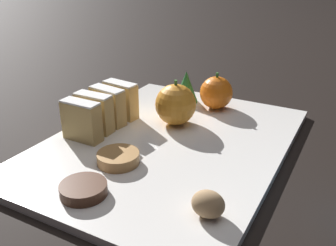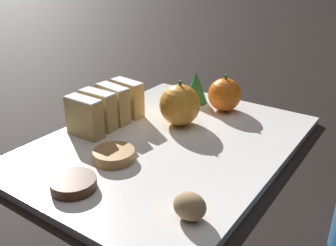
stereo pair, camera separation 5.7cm
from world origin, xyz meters
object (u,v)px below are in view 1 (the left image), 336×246
at_px(walnut, 208,204).
at_px(chocolate_cookie, 84,189).
at_px(orange_far, 216,93).
at_px(orange_near, 176,104).

relative_size(walnut, chocolate_cookie, 0.66).
distance_m(orange_far, walnut, 0.32).
xyz_separation_m(orange_far, chocolate_cookie, (-0.04, -0.33, -0.02)).
distance_m(orange_far, chocolate_cookie, 0.34).
height_order(orange_far, chocolate_cookie, orange_far).
xyz_separation_m(walnut, chocolate_cookie, (-0.15, -0.03, -0.01)).
distance_m(orange_near, orange_far, 0.10).
bearing_deg(chocolate_cookie, walnut, 12.80).
bearing_deg(orange_far, chocolate_cookie, -96.15).
bearing_deg(walnut, orange_far, 110.28).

